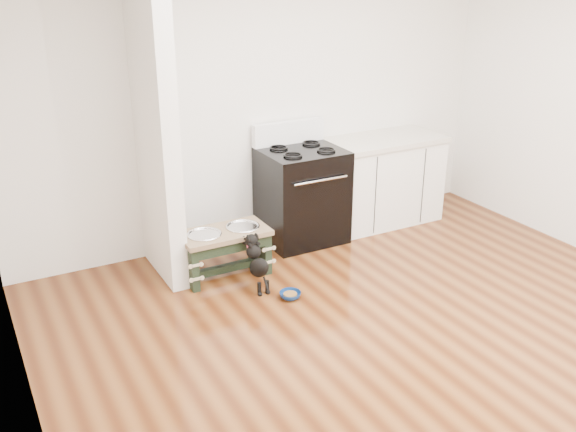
# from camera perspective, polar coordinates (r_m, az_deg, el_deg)

# --- Properties ---
(ground) EXTENTS (5.00, 5.00, 0.00)m
(ground) POSITION_cam_1_polar(r_m,az_deg,el_deg) (4.76, 11.70, -11.88)
(ground) COLOR #441E0C
(ground) RESTS_ON ground
(room_shell) EXTENTS (5.00, 5.00, 5.00)m
(room_shell) POSITION_cam_1_polar(r_m,az_deg,el_deg) (4.10, 13.44, 7.32)
(room_shell) COLOR silver
(room_shell) RESTS_ON ground
(partition_wall) EXTENTS (0.15, 0.80, 2.70)m
(partition_wall) POSITION_cam_1_polar(r_m,az_deg,el_deg) (5.41, -11.74, 7.99)
(partition_wall) COLOR silver
(partition_wall) RESTS_ON ground
(oven_range) EXTENTS (0.76, 0.69, 1.14)m
(oven_range) POSITION_cam_1_polar(r_m,az_deg,el_deg) (6.26, 1.23, 1.99)
(oven_range) COLOR black
(oven_range) RESTS_ON ground
(cabinet_run) EXTENTS (1.24, 0.64, 0.91)m
(cabinet_run) POSITION_cam_1_polar(r_m,az_deg,el_deg) (6.79, 8.36, 3.17)
(cabinet_run) COLOR white
(cabinet_run) RESTS_ON ground
(dog_feeder) EXTENTS (0.77, 0.41, 0.44)m
(dog_feeder) POSITION_cam_1_polar(r_m,az_deg,el_deg) (5.61, -5.65, -2.49)
(dog_feeder) COLOR black
(dog_feeder) RESTS_ON ground
(puppy) EXTENTS (0.14, 0.40, 0.47)m
(puppy) POSITION_cam_1_polar(r_m,az_deg,el_deg) (5.38, -2.78, -4.02)
(puppy) COLOR black
(puppy) RESTS_ON ground
(floor_bowl) EXTENTS (0.19, 0.19, 0.06)m
(floor_bowl) POSITION_cam_1_polar(r_m,az_deg,el_deg) (5.33, 0.20, -7.05)
(floor_bowl) COLOR navy
(floor_bowl) RESTS_ON ground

